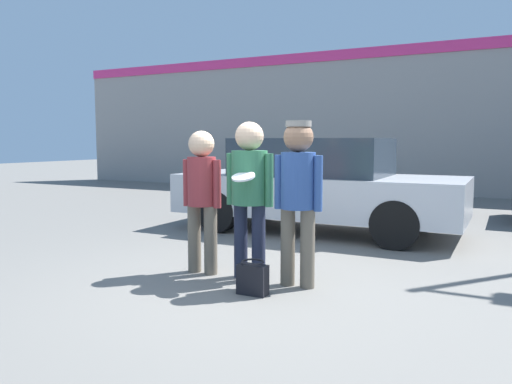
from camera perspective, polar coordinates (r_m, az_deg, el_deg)
The scene contains 8 objects.
ground_plane at distance 5.37m, azimuth -0.08°, elevation -10.44°, with size 56.00×56.00×0.00m, color #66635E.
storefront_building at distance 14.78m, azimuth 18.03°, elevation 7.95°, with size 24.00×0.22×4.18m.
person_left at distance 5.66m, azimuth -6.21°, elevation 0.17°, with size 0.49×0.32×1.62m.
person_middle_with_frisbee at distance 5.39m, azimuth -0.76°, elevation 0.82°, with size 0.56×0.58×1.71m.
person_right at distance 5.11m, azimuth 4.83°, elevation 0.50°, with size 0.52×0.35×1.71m.
parked_car_near at distance 8.33m, azimuth 6.87°, elevation 0.81°, with size 4.66×1.84×1.55m.
shrub at distance 15.48m, azimuth 0.41°, elevation 2.40°, with size 1.14×1.14×1.14m.
handbag at distance 4.97m, azimuth -0.39°, elevation -9.83°, with size 0.30×0.23×0.34m.
Camera 1 is at (2.35, -4.59, 1.51)m, focal length 35.00 mm.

